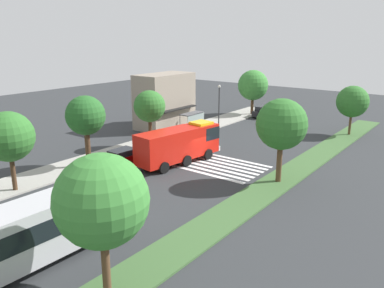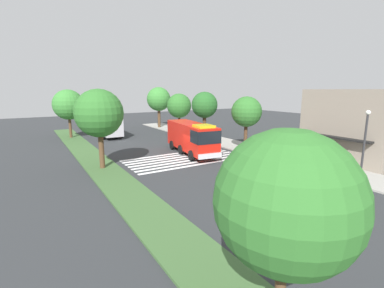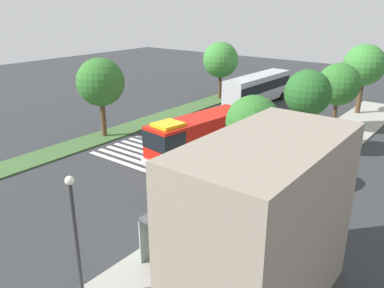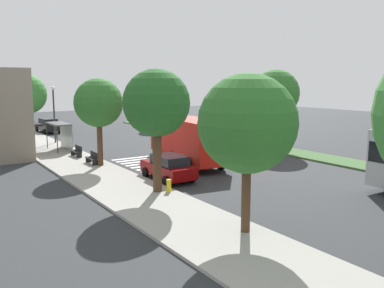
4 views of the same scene
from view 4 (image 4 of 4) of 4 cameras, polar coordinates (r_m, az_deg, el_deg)
name	(u,v)px [view 4 (image 4 of 4)]	position (r m, az deg, el deg)	size (l,w,h in m)	color
ground_plane	(195,158)	(34.52, 0.35, -1.88)	(120.00, 120.00, 0.00)	#2D3033
sidewalk	(87,170)	(30.44, -14.26, -3.46)	(60.00, 4.50, 0.14)	#9E9B93
median_strip	(269,148)	(39.80, 10.54, -0.51)	(60.00, 3.00, 0.14)	#3D6033
crosswalk	(195,158)	(34.48, 0.40, -1.89)	(5.85, 12.56, 0.01)	silver
fire_truck	(185,137)	(32.02, -0.94, 1.01)	(9.82, 3.86, 3.74)	red
parked_car_west	(168,167)	(26.71, -3.28, -3.17)	(4.49, 2.11, 1.65)	#720505
parked_car_mid	(48,125)	(54.08, -19.32, 2.45)	(4.82, 2.21, 1.77)	black
bus_stop_shelter	(63,131)	(39.16, -17.47, 1.77)	(3.50, 1.40, 2.46)	#4C4C51
bench_near_shelter	(77,151)	(35.54, -15.62, -0.93)	(1.60, 0.50, 0.90)	black
bench_west_of_shelter	(93,158)	(32.09, -13.58, -1.87)	(1.60, 0.50, 0.90)	black
street_lamp	(54,109)	(43.91, -18.56, 4.58)	(0.36, 0.36, 5.68)	#2D2D30
sidewalk_tree_west	(247,124)	(16.69, 7.67, 2.78)	(4.05, 4.05, 6.56)	#47301E
sidewalk_tree_center	(156,104)	(22.90, -4.95, 5.56)	(3.75, 3.75, 6.90)	#47301E
sidewalk_tree_east	(99,103)	(30.88, -12.79, 5.52)	(3.56, 3.56, 6.42)	#47301E
sidewalk_tree_far_east	(26,94)	(53.76, -21.92, 6.37)	(4.76, 4.76, 6.99)	#513823
median_tree_west	(276,94)	(38.81, 11.49, 6.85)	(4.35, 4.35, 7.27)	#513823
median_tree_center	(163,96)	(55.56, -3.99, 6.66)	(3.96, 3.96, 6.22)	#513823
fire_hydrant	(169,186)	(23.48, -3.23, -5.75)	(0.28, 0.28, 0.70)	gold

